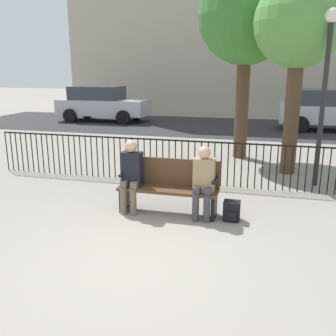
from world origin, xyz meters
name	(u,v)px	position (x,y,z in m)	size (l,w,h in m)	color
ground_plane	(133,263)	(0.00, 0.00, 0.00)	(80.00, 80.00, 0.00)	gray
park_bench	(169,184)	(0.00, 1.86, 0.49)	(1.69, 0.45, 0.92)	#4C331E
seated_person_0	(131,172)	(-0.64, 1.73, 0.69)	(0.34, 0.39, 1.24)	brown
seated_person_1	(204,179)	(0.61, 1.73, 0.67)	(0.34, 0.39, 1.21)	#3D3D42
backpack	(232,211)	(1.08, 1.74, 0.16)	(0.27, 0.25, 0.32)	black
fence_railing	(188,158)	(-0.02, 3.55, 0.56)	(9.01, 0.03, 0.95)	black
tree_0	(299,26)	(2.09, 5.00, 3.29)	(1.97, 1.97, 4.36)	#4C3823
tree_1	(246,18)	(0.87, 6.38, 3.66)	(2.47, 2.47, 4.95)	#4C3823
lamp_post	(326,72)	(2.61, 4.12, 2.34)	(0.28, 0.28, 3.52)	black
street_surface	(228,127)	(0.00, 12.00, 0.00)	(24.00, 6.00, 0.01)	#2B2B2D
parked_car_0	(102,103)	(-5.98, 12.35, 0.84)	(4.20, 1.94, 1.62)	#B7B7BC
parked_car_1	(332,109)	(4.04, 12.06, 0.84)	(4.20, 1.94, 1.62)	#B7B7BC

